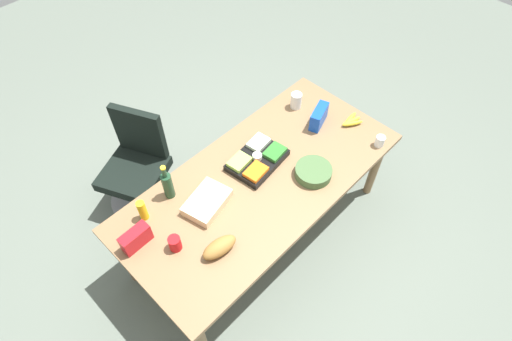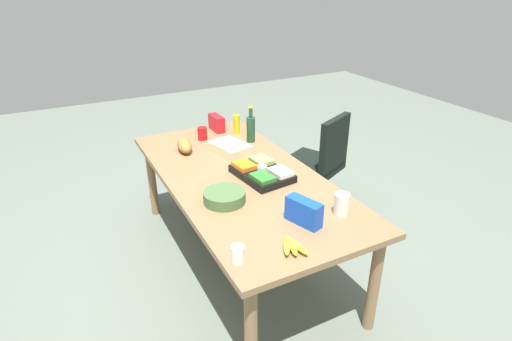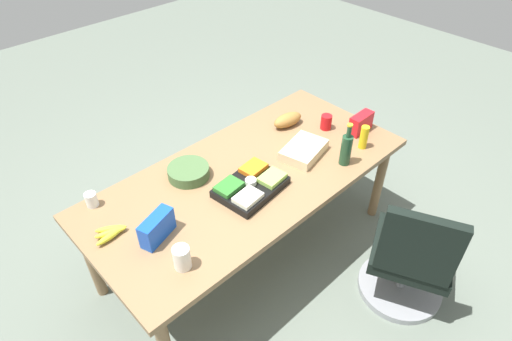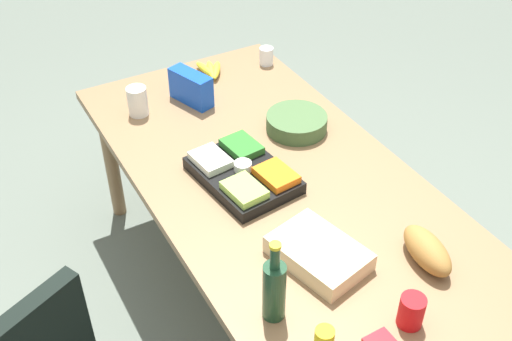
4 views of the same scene
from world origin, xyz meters
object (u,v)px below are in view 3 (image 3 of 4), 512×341
red_solo_cup (326,122)px  wine_bottle (346,149)px  conference_table (248,182)px  office_chair (409,263)px  sheet_cake (304,150)px  bread_loaf (288,120)px  banana_bunch (110,233)px  mayo_jar (182,258)px  mustard_bottle (364,137)px  paper_cup (91,200)px  chip_bag_red (361,123)px  veggie_tray (251,186)px  salad_bowl (189,172)px  chip_bag_blue (157,228)px

red_solo_cup → wine_bottle: 0.42m
conference_table → office_chair: bearing=114.5°
sheet_cake → conference_table: bearing=-14.6°
bread_loaf → banana_bunch: bearing=2.9°
red_solo_cup → mayo_jar: (1.52, 0.30, 0.01)m
banana_bunch → wine_bottle: (-1.45, 0.49, 0.09)m
mustard_bottle → paper_cup: size_ratio=1.89×
chip_bag_red → conference_table: bearing=-12.5°
bread_loaf → veggie_tray: bearing=25.9°
bread_loaf → sheet_cake: bread_loaf is taller
salad_bowl → sheet_cake: salad_bowl is taller
chip_bag_red → mayo_jar: 1.67m
red_solo_cup → chip_bag_red: bearing=127.9°
conference_table → office_chair: 1.14m
office_chair → wine_bottle: 0.83m
chip_bag_blue → veggie_tray: 0.64m
wine_bottle → bread_loaf: bearing=-95.5°
office_chair → wine_bottle: size_ratio=2.95×
chip_bag_blue → mayo_jar: chip_bag_blue is taller
wine_bottle → conference_table: bearing=-33.6°
paper_cup → red_solo_cup: (-1.64, 0.44, 0.01)m
bread_loaf → wine_bottle: (0.05, 0.57, 0.07)m
office_chair → red_solo_cup: bearing=-107.7°
conference_table → salad_bowl: (0.29, -0.25, 0.11)m
mustard_bottle → bread_loaf: bearing=-71.8°
mayo_jar → red_solo_cup: bearing=-168.8°
conference_table → sheet_cake: size_ratio=6.75×
bread_loaf → wine_bottle: size_ratio=0.78×
conference_table → red_solo_cup: bearing=179.3°
chip_bag_blue → mayo_jar: bearing=85.2°
veggie_tray → mayo_jar: mayo_jar is taller
office_chair → paper_cup: office_chair is taller
chip_bag_blue → paper_cup: 0.50m
sheet_cake → mayo_jar: size_ratio=2.37×
conference_table → red_solo_cup: 0.78m
salad_bowl → mayo_jar: 0.72m
paper_cup → office_chair: bearing=132.9°
paper_cup → mayo_jar: bearing=99.3°
paper_cup → wine_bottle: bearing=150.8°
bread_loaf → chip_bag_red: chip_bag_red is taller
salad_bowl → chip_bag_red: bearing=159.6°
mayo_jar → conference_table: bearing=-157.4°
veggie_tray → wine_bottle: size_ratio=1.47×
conference_table → salad_bowl: size_ratio=8.11×
sheet_cake → veggie_tray: bearing=1.9°
red_solo_cup → banana_bunch: bearing=-4.9°
conference_table → wine_bottle: bearing=146.4°
red_solo_cup → sheet_cake: red_solo_cup is taller
salad_bowl → veggie_tray: (-0.20, 0.37, 0.00)m
mustard_bottle → wine_bottle: bearing=5.3°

